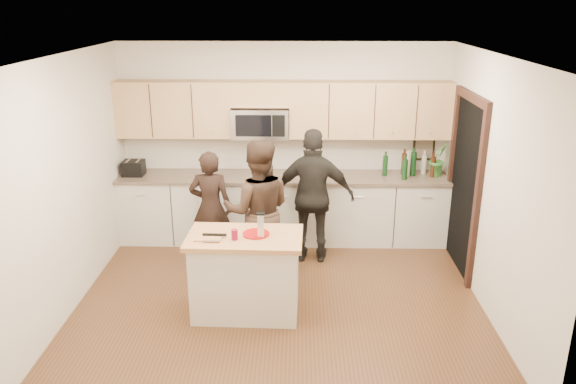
{
  "coord_description": "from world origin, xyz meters",
  "views": [
    {
      "loc": [
        0.21,
        -5.64,
        3.23
      ],
      "look_at": [
        0.09,
        0.35,
        1.16
      ],
      "focal_mm": 35.0,
      "sensor_mm": 36.0,
      "label": 1
    }
  ],
  "objects_px": {
    "toaster": "(134,168)",
    "woman_center": "(258,211)",
    "woman_right": "(314,197)",
    "woman_left": "(211,207)",
    "island": "(246,274)"
  },
  "relations": [
    {
      "from": "island",
      "to": "woman_right",
      "type": "bearing_deg",
      "value": 62.09
    },
    {
      "from": "woman_center",
      "to": "woman_right",
      "type": "distance_m",
      "value": 0.83
    },
    {
      "from": "island",
      "to": "woman_right",
      "type": "height_order",
      "value": "woman_right"
    },
    {
      "from": "island",
      "to": "toaster",
      "type": "xyz_separation_m",
      "value": [
        -1.7,
        1.96,
        0.59
      ]
    },
    {
      "from": "toaster",
      "to": "woman_center",
      "type": "bearing_deg",
      "value": -32.33
    },
    {
      "from": "toaster",
      "to": "woman_right",
      "type": "bearing_deg",
      "value": -14.52
    },
    {
      "from": "woman_left",
      "to": "woman_right",
      "type": "distance_m",
      "value": 1.31
    },
    {
      "from": "woman_left",
      "to": "woman_center",
      "type": "height_order",
      "value": "woman_center"
    },
    {
      "from": "island",
      "to": "toaster",
      "type": "height_order",
      "value": "toaster"
    },
    {
      "from": "toaster",
      "to": "woman_center",
      "type": "distance_m",
      "value": 2.12
    },
    {
      "from": "woman_center",
      "to": "woman_left",
      "type": "bearing_deg",
      "value": -37.78
    },
    {
      "from": "woman_left",
      "to": "woman_right",
      "type": "xyz_separation_m",
      "value": [
        1.3,
        0.06,
        0.13
      ]
    },
    {
      "from": "toaster",
      "to": "woman_right",
      "type": "xyz_separation_m",
      "value": [
        2.45,
        -0.63,
        -0.17
      ]
    },
    {
      "from": "toaster",
      "to": "woman_right",
      "type": "height_order",
      "value": "woman_right"
    },
    {
      "from": "island",
      "to": "woman_right",
      "type": "xyz_separation_m",
      "value": [
        0.75,
        1.32,
        0.41
      ]
    }
  ]
}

